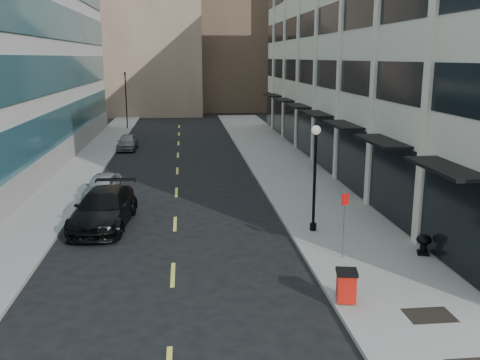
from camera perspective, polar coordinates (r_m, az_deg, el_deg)
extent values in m
cube|color=gray|center=(31.70, 6.87, -0.83)|extent=(5.00, 80.00, 0.15)
cube|color=gray|center=(31.70, -18.64, -1.43)|extent=(3.00, 80.00, 0.15)
cube|color=beige|center=(40.52, 18.57, 14.32)|extent=(14.00, 46.00, 18.00)
cube|color=black|center=(38.60, 8.31, 4.51)|extent=(0.18, 46.00, 3.60)
cube|color=black|center=(38.21, 8.55, 11.20)|extent=(0.12, 46.00, 1.80)
cube|color=black|center=(38.27, 8.73, 16.44)|extent=(0.12, 46.00, 1.80)
cube|color=beige|center=(22.17, 20.11, 15.87)|extent=(0.35, 0.60, 18.00)
cube|color=beige|center=(27.70, 14.54, 15.50)|extent=(0.35, 0.60, 18.00)
cube|color=beige|center=(33.40, 10.85, 15.17)|extent=(0.35, 0.60, 18.00)
cube|color=beige|center=(39.18, 8.26, 14.91)|extent=(0.35, 0.60, 18.00)
cube|color=beige|center=(45.02, 6.34, 14.69)|extent=(0.35, 0.60, 18.00)
cube|color=beige|center=(50.90, 4.86, 14.52)|extent=(0.35, 0.60, 18.00)
cube|color=beige|center=(56.81, 3.69, 14.37)|extent=(0.35, 0.60, 18.00)
cube|color=black|center=(19.50, 21.04, 1.20)|extent=(1.30, 4.00, 0.12)
cube|color=black|center=(24.90, 14.86, 4.03)|extent=(1.30, 4.00, 0.12)
cube|color=black|center=(30.53, 10.89, 5.80)|extent=(1.30, 4.00, 0.12)
cube|color=black|center=(36.28, 8.16, 7.01)|extent=(1.30, 4.00, 0.12)
cube|color=black|center=(42.09, 6.16, 7.87)|extent=(1.30, 4.00, 0.12)
cube|color=black|center=(47.96, 4.65, 8.52)|extent=(1.30, 4.00, 0.12)
cube|color=black|center=(53.85, 3.47, 9.02)|extent=(1.30, 4.00, 0.12)
cube|color=gray|center=(38.53, -18.66, 2.29)|extent=(0.20, 46.00, 1.80)
cube|color=#316873|center=(38.23, -18.90, 5.38)|extent=(0.14, 45.60, 2.40)
cube|color=#316873|center=(37.97, -19.29, 10.62)|extent=(0.14, 45.60, 2.40)
cube|color=#316873|center=(38.03, -19.70, 15.89)|extent=(0.14, 45.60, 2.40)
cube|color=#997E64|center=(78.38, -9.77, 17.49)|extent=(14.00, 18.00, 28.00)
cube|color=#997E64|center=(89.25, -15.92, 14.69)|extent=(12.00, 14.00, 22.00)
cube|color=beige|center=(78.01, 7.15, 14.65)|extent=(10.00, 14.00, 20.00)
cube|color=black|center=(17.19, 19.55, -13.44)|extent=(1.40, 1.00, 0.01)
cube|color=#D8CC4C|center=(19.53, -7.18, -9.98)|extent=(0.15, 2.20, 0.01)
cube|color=#D8CC4C|center=(25.16, -6.95, -4.66)|extent=(0.15, 2.20, 0.01)
cube|color=#D8CC4C|center=(30.94, -6.80, -1.31)|extent=(0.15, 2.20, 0.01)
cube|color=#D8CC4C|center=(36.78, -6.71, 0.99)|extent=(0.15, 2.20, 0.01)
cube|color=#D8CC4C|center=(42.67, -6.64, 2.65)|extent=(0.15, 2.20, 0.01)
cube|color=#D8CC4C|center=(48.59, -6.58, 3.91)|extent=(0.15, 2.20, 0.01)
cube|color=#D8CC4C|center=(54.52, -6.54, 4.89)|extent=(0.15, 2.20, 0.01)
cube|color=#D8CC4C|center=(60.47, -6.51, 5.69)|extent=(0.15, 2.20, 0.01)
cylinder|color=black|center=(58.48, -12.04, 8.19)|extent=(0.12, 0.12, 6.00)
imported|color=black|center=(58.32, -12.18, 11.12)|extent=(0.66, 0.66, 1.98)
imported|color=black|center=(25.20, -14.30, -2.97)|extent=(2.85, 5.98, 1.68)
imported|color=#999CA1|center=(30.37, -14.43, -0.60)|extent=(2.01, 4.11, 1.35)
imported|color=slate|center=(45.77, -11.91, 3.98)|extent=(1.65, 3.89, 1.31)
cube|color=red|center=(17.17, 11.26, -11.11)|extent=(0.66, 0.66, 0.92)
cube|color=black|center=(16.98, 11.33, -9.61)|extent=(0.75, 0.75, 0.11)
cylinder|color=black|center=(17.55, 10.32, -11.96)|extent=(0.05, 0.20, 0.20)
cylinder|color=black|center=(17.65, 11.49, -11.86)|extent=(0.05, 0.20, 0.20)
cylinder|color=black|center=(23.80, 7.80, -4.95)|extent=(0.29, 0.29, 0.32)
cylinder|color=black|center=(23.25, 7.96, -0.07)|extent=(0.13, 0.13, 4.12)
sphere|color=silver|center=(22.86, 8.13, 5.30)|extent=(0.39, 0.39, 0.39)
cone|color=black|center=(22.83, 8.15, 5.86)|extent=(0.11, 0.11, 0.16)
cylinder|color=slate|center=(20.44, 11.03, -4.61)|extent=(0.05, 0.05, 2.69)
cube|color=#B90E0C|center=(20.16, 11.16, -2.04)|extent=(0.30, 0.14, 0.43)
cube|color=black|center=(22.00, 18.93, -7.35)|extent=(0.55, 0.55, 0.12)
cylinder|color=black|center=(21.92, 18.97, -6.74)|extent=(0.27, 0.27, 0.41)
ellipsoid|color=black|center=(21.83, 19.03, -6.03)|extent=(0.57, 0.57, 0.40)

